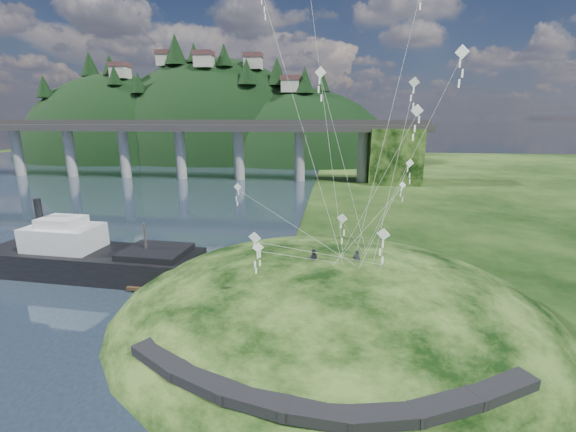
# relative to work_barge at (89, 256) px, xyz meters

# --- Properties ---
(ground) EXTENTS (320.00, 320.00, 0.00)m
(ground) POSITION_rel_work_barge_xyz_m (16.17, -7.25, -1.90)
(ground) COLOR black
(ground) RESTS_ON ground
(grass_hill) EXTENTS (36.00, 32.00, 13.00)m
(grass_hill) POSITION_rel_work_barge_xyz_m (24.17, -5.25, -3.40)
(grass_hill) COLOR black
(grass_hill) RESTS_ON ground
(footpath) EXTENTS (22.29, 5.84, 0.83)m
(footpath) POSITION_rel_work_barge_xyz_m (23.63, -16.99, 0.19)
(footpath) COLOR black
(footpath) RESTS_ON ground
(bridge) EXTENTS (160.00, 11.00, 15.00)m
(bridge) POSITION_rel_work_barge_xyz_m (-10.29, 62.82, 7.80)
(bridge) COLOR #2D2B2B
(bridge) RESTS_ON ground
(far_ridge) EXTENTS (153.00, 70.00, 94.50)m
(far_ridge) POSITION_rel_work_barge_xyz_m (-27.41, 114.93, -9.34)
(far_ridge) COLOR black
(far_ridge) RESTS_ON ground
(work_barge) EXTENTS (21.98, 7.20, 7.58)m
(work_barge) POSITION_rel_work_barge_xyz_m (0.00, 0.00, 0.00)
(work_barge) COLOR black
(work_barge) RESTS_ON ground
(wooden_dock) EXTENTS (12.01, 2.28, 0.85)m
(wooden_dock) POSITION_rel_work_barge_xyz_m (11.72, -2.54, -1.52)
(wooden_dock) COLOR #322214
(wooden_dock) RESTS_ON ground
(kite_flyers) EXTENTS (3.94, 0.67, 1.61)m
(kite_flyers) POSITION_rel_work_barge_xyz_m (23.76, -6.07, 3.86)
(kite_flyers) COLOR #23242E
(kite_flyers) RESTS_ON ground
(kite_swarm) EXTENTS (16.89, 15.06, 21.46)m
(kite_swarm) POSITION_rel_work_barge_xyz_m (24.72, -5.34, 13.40)
(kite_swarm) COLOR white
(kite_swarm) RESTS_ON ground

